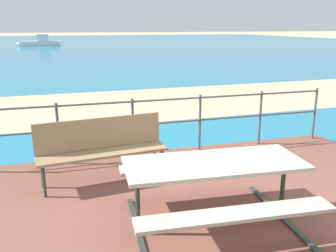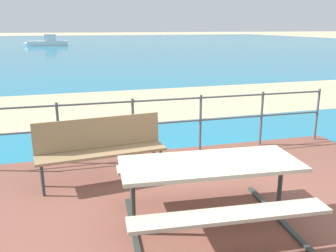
# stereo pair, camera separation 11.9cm
# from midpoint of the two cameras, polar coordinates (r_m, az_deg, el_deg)

# --- Properties ---
(ground_plane) EXTENTS (240.00, 240.00, 0.00)m
(ground_plane) POSITION_cam_midpoint_polar(r_m,az_deg,el_deg) (4.25, 9.77, -15.65)
(ground_plane) COLOR tan
(patio_paving) EXTENTS (6.40, 5.20, 0.06)m
(patio_paving) POSITION_cam_midpoint_polar(r_m,az_deg,el_deg) (4.23, 9.79, -15.31)
(patio_paving) COLOR brown
(patio_paving) RESTS_ON ground
(sea_water) EXTENTS (90.00, 90.00, 0.01)m
(sea_water) POSITION_cam_midpoint_polar(r_m,az_deg,el_deg) (43.35, -13.58, 12.23)
(sea_water) COLOR teal
(sea_water) RESTS_ON ground
(beach_strip) EXTENTS (54.09, 5.72, 0.01)m
(beach_strip) POSITION_cam_midpoint_polar(r_m,az_deg,el_deg) (10.48, -6.21, 3.45)
(beach_strip) COLOR tan
(beach_strip) RESTS_ON ground
(picnic_table) EXTENTS (1.99, 1.64, 0.75)m
(picnic_table) POSITION_cam_midpoint_polar(r_m,az_deg,el_deg) (3.90, 7.49, -7.82)
(picnic_table) COLOR tan
(picnic_table) RESTS_ON patio_paving
(park_bench) EXTENTS (1.81, 0.60, 0.89)m
(park_bench) POSITION_cam_midpoint_polar(r_m,az_deg,el_deg) (5.12, -9.93, -2.81)
(park_bench) COLOR #8C704C
(park_bench) RESTS_ON patio_paving
(railing_fence) EXTENTS (5.94, 0.04, 0.99)m
(railing_fence) POSITION_cam_midpoint_polar(r_m,az_deg,el_deg) (6.09, 0.48, 1.25)
(railing_fence) COLOR #4C5156
(railing_fence) RESTS_ON patio_paving
(boat_near) EXTENTS (4.80, 1.28, 1.25)m
(boat_near) POSITION_cam_midpoint_polar(r_m,az_deg,el_deg) (43.71, -18.37, 12.44)
(boat_near) COLOR silver
(boat_near) RESTS_ON sea_water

